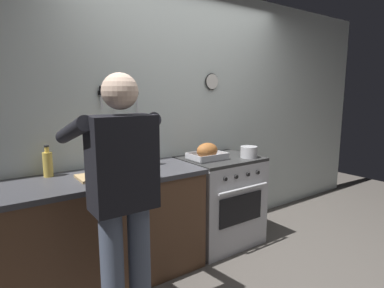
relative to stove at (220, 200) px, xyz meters
name	(u,v)px	position (x,y,z in m)	size (l,w,h in m)	color
wall_back	(182,116)	(-0.22, 0.36, 0.85)	(6.00, 0.13, 2.60)	silver
counter_block	(79,236)	(-1.42, 0.00, 0.00)	(2.03, 0.65, 0.90)	brown
stove	(220,200)	(0.00, 0.00, 0.00)	(0.76, 0.67, 0.90)	#BCBCC1
person_cook	(122,193)	(-1.32, -0.64, 0.50)	(0.51, 0.63, 1.66)	#4C566B
roasting_pan	(207,152)	(-0.17, -0.01, 0.52)	(0.35, 0.26, 0.17)	#B7B7BC
saucepan	(249,152)	(0.23, -0.17, 0.51)	(0.17, 0.17, 0.11)	#B7B7BC
cutting_board	(102,176)	(-1.23, -0.03, 0.46)	(0.36, 0.24, 0.02)	tan
bottle_cooking_oil	(48,164)	(-1.57, 0.21, 0.55)	(0.07, 0.07, 0.25)	gold
bottle_soy_sauce	(141,155)	(-0.79, 0.17, 0.54)	(0.05, 0.05, 0.22)	black
bottle_dish_soap	(124,162)	(-1.02, 0.04, 0.53)	(0.07, 0.07, 0.19)	#338CCC
bottle_olive_oil	(148,152)	(-0.76, 0.09, 0.58)	(0.07, 0.07, 0.30)	#385623
bottle_vinegar	(119,156)	(-1.02, 0.14, 0.56)	(0.06, 0.06, 0.26)	#997F4C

